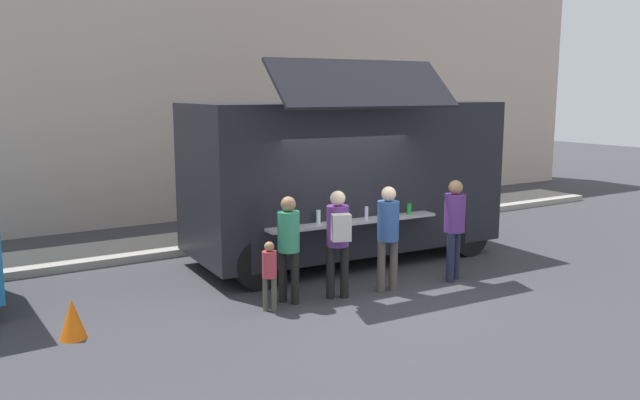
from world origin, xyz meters
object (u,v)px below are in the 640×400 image
traffic_cone_orange (72,319)px  child_near_queue (269,270)px  customer_extra_browsing (454,221)px  trash_bin (410,201)px  customer_mid_with_backpack (338,233)px  food_truck_main (345,175)px  customer_front_ordering (388,229)px  customer_rear_waiting (289,240)px

traffic_cone_orange → child_near_queue: size_ratio=0.51×
customer_extra_browsing → child_near_queue: bearing=62.9°
traffic_cone_orange → trash_bin: trash_bin is taller
customer_mid_with_backpack → customer_extra_browsing: customer_extra_browsing is taller
food_truck_main → child_near_queue: (-2.71, -2.00, -1.03)m
food_truck_main → customer_extra_browsing: size_ratio=3.44×
customer_extra_browsing → child_near_queue: customer_extra_browsing is taller
food_truck_main → traffic_cone_orange: food_truck_main is taller
customer_front_ordering → customer_mid_with_backpack: size_ratio=1.01×
customer_mid_with_backpack → child_near_queue: (-1.20, 0.04, -0.42)m
child_near_queue → trash_bin: bearing=-2.4°
food_truck_main → customer_rear_waiting: size_ratio=3.61×
customer_front_ordering → customer_extra_browsing: customer_extra_browsing is taller
food_truck_main → trash_bin: food_truck_main is taller
customer_rear_waiting → customer_extra_browsing: bearing=-37.9°
trash_bin → customer_front_ordering: bearing=-133.3°
traffic_cone_orange → customer_rear_waiting: (3.18, -0.24, 0.73)m
customer_extra_browsing → child_near_queue: size_ratio=1.65×
customer_mid_with_backpack → customer_front_ordering: bearing=-73.3°
trash_bin → customer_rear_waiting: 7.21m
food_truck_main → traffic_cone_orange: 5.85m
food_truck_main → customer_front_ordering: food_truck_main is taller
customer_mid_with_backpack → traffic_cone_orange: bearing=105.6°
trash_bin → customer_extra_browsing: size_ratio=0.56×
customer_front_ordering → trash_bin: bearing=-33.7°
traffic_cone_orange → customer_front_ordering: customer_front_ordering is taller
trash_bin → child_near_queue: child_near_queue is taller
customer_extra_browsing → child_near_queue: 3.51m
customer_mid_with_backpack → child_near_queue: 1.27m
traffic_cone_orange → customer_extra_browsing: size_ratio=0.31×
food_truck_main → customer_front_ordering: bearing=-102.5°
food_truck_main → customer_mid_with_backpack: bearing=-123.6°
food_truck_main → customer_mid_with_backpack: size_ratio=3.50×
food_truck_main → customer_rear_waiting: bearing=-138.6°
customer_front_ordering → customer_rear_waiting: customer_front_ordering is taller
traffic_cone_orange → customer_rear_waiting: customer_rear_waiting is taller
customer_mid_with_backpack → customer_extra_browsing: bearing=-73.1°
customer_extra_browsing → food_truck_main: bearing=-4.0°
customer_front_ordering → child_near_queue: bearing=95.9°
trash_bin → child_near_queue: 7.65m
trash_bin → food_truck_main: bearing=-147.3°
customer_front_ordering → customer_extra_browsing: 1.36m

